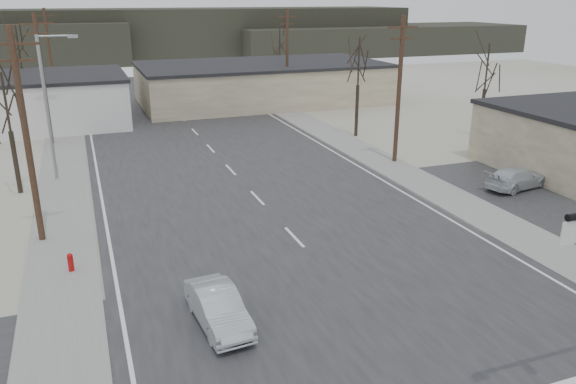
{
  "coord_description": "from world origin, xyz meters",
  "views": [
    {
      "loc": [
        -9.05,
        -15.38,
        11.13
      ],
      "look_at": [
        -0.52,
        7.5,
        2.6
      ],
      "focal_mm": 35.0,
      "sensor_mm": 36.0,
      "label": 1
    }
  ],
  "objects_px": {
    "car_far_b": "(115,85)",
    "car_parked_silver": "(517,178)",
    "fire_hydrant": "(71,262)",
    "car_far_a": "(223,104)",
    "sedan_crossing": "(218,307)"
  },
  "relations": [
    {
      "from": "fire_hydrant",
      "to": "car_far_a",
      "type": "bearing_deg",
      "value": 65.37
    },
    {
      "from": "car_parked_silver",
      "to": "fire_hydrant",
      "type": "bearing_deg",
      "value": 83.67
    },
    {
      "from": "car_far_b",
      "to": "sedan_crossing",
      "type": "bearing_deg",
      "value": -68.7
    },
    {
      "from": "sedan_crossing",
      "to": "car_far_a",
      "type": "xyz_separation_m",
      "value": [
        9.98,
        38.68,
        0.05
      ]
    },
    {
      "from": "sedan_crossing",
      "to": "fire_hydrant",
      "type": "bearing_deg",
      "value": 123.48
    },
    {
      "from": "fire_hydrant",
      "to": "car_far_b",
      "type": "xyz_separation_m",
      "value": [
        5.52,
        49.81,
        0.23
      ]
    },
    {
      "from": "sedan_crossing",
      "to": "car_far_a",
      "type": "height_order",
      "value": "car_far_a"
    },
    {
      "from": "fire_hydrant",
      "to": "car_far_b",
      "type": "relative_size",
      "value": 0.23
    },
    {
      "from": "fire_hydrant",
      "to": "sedan_crossing",
      "type": "relative_size",
      "value": 0.21
    },
    {
      "from": "fire_hydrant",
      "to": "car_far_a",
      "type": "height_order",
      "value": "car_far_a"
    },
    {
      "from": "car_far_a",
      "to": "car_parked_silver",
      "type": "xyz_separation_m",
      "value": [
        10.68,
        -30.28,
        -0.09
      ]
    },
    {
      "from": "car_far_b",
      "to": "car_parked_silver",
      "type": "distance_m",
      "value": 51.67
    },
    {
      "from": "car_far_a",
      "to": "car_far_b",
      "type": "xyz_separation_m",
      "value": [
        -9.37,
        17.34,
        -0.09
      ]
    },
    {
      "from": "car_far_a",
      "to": "car_far_b",
      "type": "height_order",
      "value": "car_far_a"
    },
    {
      "from": "fire_hydrant",
      "to": "car_far_b",
      "type": "bearing_deg",
      "value": 83.68
    }
  ]
}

